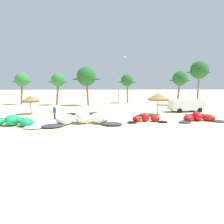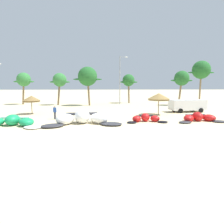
% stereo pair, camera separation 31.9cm
% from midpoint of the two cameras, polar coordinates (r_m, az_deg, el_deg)
% --- Properties ---
extents(ground_plane, '(260.00, 260.00, 0.00)m').
position_cam_midpoint_polar(ground_plane, '(21.77, -5.25, -3.36)').
color(ground_plane, beige).
extents(kite_far_left, '(7.29, 3.44, 1.12)m').
position_cam_midpoint_polar(kite_far_left, '(22.92, -26.75, -2.52)').
color(kite_far_left, white).
rests_on(kite_far_left, ground).
extents(kite_left, '(8.47, 4.43, 1.51)m').
position_cam_midpoint_polar(kite_left, '(21.88, -8.65, -1.82)').
color(kite_left, '#333338').
rests_on(kite_left, ground).
extents(kite_left_of_center, '(4.78, 2.24, 0.94)m').
position_cam_midpoint_polar(kite_left_of_center, '(23.28, 9.04, -1.79)').
color(kite_left_of_center, black).
rests_on(kite_left_of_center, ground).
extents(kite_center, '(5.76, 2.86, 1.03)m').
position_cam_midpoint_polar(kite_center, '(25.27, 22.59, -1.46)').
color(kite_center, '#333338').
rests_on(kite_center, ground).
extents(beach_umbrella_near_van, '(2.39, 2.39, 2.60)m').
position_cam_midpoint_polar(beach_umbrella_near_van, '(30.65, -22.06, 3.41)').
color(beach_umbrella_near_van, brown).
rests_on(beach_umbrella_near_van, ground).
extents(beach_umbrella_middle, '(2.98, 2.98, 2.97)m').
position_cam_midpoint_polar(beach_umbrella_middle, '(28.67, 12.44, 4.19)').
color(beach_umbrella_middle, brown).
rests_on(beach_umbrella_middle, ground).
extents(parked_van, '(5.50, 2.83, 1.84)m').
position_cam_midpoint_polar(parked_van, '(32.91, 19.54, 1.94)').
color(parked_van, white).
rests_on(parked_van, ground).
extents(person_near_kites, '(0.36, 0.24, 1.62)m').
position_cam_midpoint_polar(person_near_kites, '(25.42, -16.06, -0.15)').
color(person_near_kites, '#383842').
rests_on(person_near_kites, ground).
extents(palm_leftmost, '(4.23, 2.82, 6.53)m').
position_cam_midpoint_polar(palm_leftmost, '(46.02, -24.00, 8.18)').
color(palm_leftmost, brown).
rests_on(palm_leftmost, ground).
extents(palm_left, '(4.07, 2.71, 6.37)m').
position_cam_midpoint_polar(palm_left, '(42.38, -14.96, 8.53)').
color(palm_left, brown).
rests_on(palm_left, ground).
extents(palm_left_of_gap, '(5.59, 3.73, 7.54)m').
position_cam_midpoint_polar(palm_left_of_gap, '(40.42, -7.40, 9.76)').
color(palm_left_of_gap, brown).
rests_on(palm_left_of_gap, ground).
extents(palm_center_left, '(3.96, 2.64, 6.34)m').
position_cam_midpoint_polar(palm_center_left, '(45.48, 4.04, 8.70)').
color(palm_center_left, '#7F6647').
rests_on(palm_center_left, ground).
extents(palm_center_right, '(4.36, 2.91, 6.78)m').
position_cam_midpoint_polar(palm_center_right, '(42.77, 18.26, 8.82)').
color(palm_center_right, '#7F6647').
rests_on(palm_center_right, ground).
extents(palm_right_of_gap, '(5.94, 3.96, 9.28)m').
position_cam_midpoint_polar(palm_right_of_gap, '(49.92, 22.99, 10.68)').
color(palm_right_of_gap, '#7F6647').
rests_on(palm_right_of_gap, ground).
extents(lamppost_west_center, '(1.67, 0.24, 9.84)m').
position_cam_midpoint_polar(lamppost_west_center, '(42.92, 1.80, 9.48)').
color(lamppost_west_center, gray).
rests_on(lamppost_west_center, ground).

